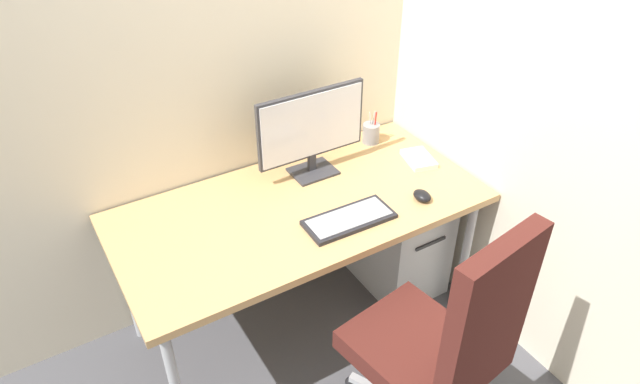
# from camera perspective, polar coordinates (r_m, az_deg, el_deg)

# --- Properties ---
(ground_plane) EXTENTS (8.00, 8.00, 0.00)m
(ground_plane) POSITION_cam_1_polar(r_m,az_deg,el_deg) (3.06, -1.72, -12.51)
(ground_plane) COLOR #4C4C51
(wall_back) EXTENTS (3.17, 0.04, 2.80)m
(wall_back) POSITION_cam_1_polar(r_m,az_deg,el_deg) (2.60, -7.27, 15.51)
(wall_back) COLOR beige
(wall_back) RESTS_ON ground_plane
(wall_side_right) EXTENTS (0.04, 2.32, 2.80)m
(wall_side_right) POSITION_cam_1_polar(r_m,az_deg,el_deg) (2.59, 17.62, 14.07)
(wall_side_right) COLOR beige
(wall_side_right) RESTS_ON ground_plane
(desk) EXTENTS (1.66, 0.82, 0.74)m
(desk) POSITION_cam_1_polar(r_m,az_deg,el_deg) (2.59, -1.99, -2.26)
(desk) COLOR tan
(desk) RESTS_ON ground_plane
(office_chair) EXTENTS (0.60, 0.61, 1.17)m
(office_chair) POSITION_cam_1_polar(r_m,az_deg,el_deg) (2.24, 12.33, -14.57)
(office_chair) COLOR black
(office_chair) RESTS_ON ground_plane
(filing_cabinet) EXTENTS (0.37, 0.54, 0.62)m
(filing_cabinet) POSITION_cam_1_polar(r_m,az_deg,el_deg) (3.11, 7.57, -4.09)
(filing_cabinet) COLOR silver
(filing_cabinet) RESTS_ON ground_plane
(monitor) EXTENTS (0.55, 0.17, 0.43)m
(monitor) POSITION_cam_1_polar(r_m,az_deg,el_deg) (2.66, -0.84, 6.35)
(monitor) COLOR #333338
(monitor) RESTS_ON desk
(keyboard) EXTENTS (0.40, 0.18, 0.02)m
(keyboard) POSITION_cam_1_polar(r_m,az_deg,el_deg) (2.46, 2.93, -2.73)
(keyboard) COLOR black
(keyboard) RESTS_ON desk
(mouse) EXTENTS (0.07, 0.10, 0.04)m
(mouse) POSITION_cam_1_polar(r_m,az_deg,el_deg) (2.62, 10.19, -0.37)
(mouse) COLOR black
(mouse) RESTS_ON desk
(pen_holder) EXTENTS (0.09, 0.09, 0.18)m
(pen_holder) POSITION_cam_1_polar(r_m,az_deg,el_deg) (3.01, 5.13, 5.91)
(pen_holder) COLOR gray
(pen_holder) RESTS_ON desk
(notebook) EXTENTS (0.17, 0.21, 0.03)m
(notebook) POSITION_cam_1_polar(r_m,az_deg,el_deg) (2.90, 9.86, 3.29)
(notebook) COLOR silver
(notebook) RESTS_ON desk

